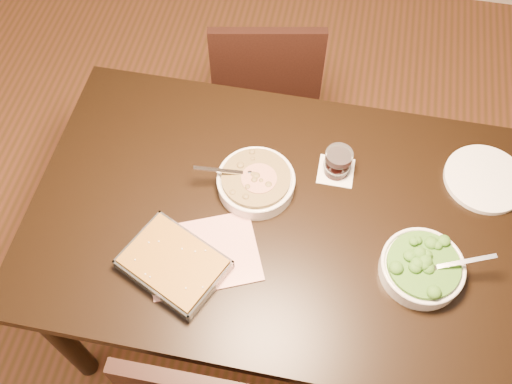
{
  "coord_description": "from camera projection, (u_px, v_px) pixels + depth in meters",
  "views": [
    {
      "loc": [
        0.11,
        -0.8,
        2.18
      ],
      "look_at": [
        -0.05,
        0.03,
        0.8
      ],
      "focal_mm": 40.0,
      "sensor_mm": 36.0,
      "label": 1
    }
  ],
  "objects": [
    {
      "name": "baking_dish",
      "position": [
        174.0,
        264.0,
        1.53
      ],
      "size": [
        0.32,
        0.29,
        0.05
      ],
      "rotation": [
        0.0,
        0.0,
        -0.44
      ],
      "color": "silver",
      "rests_on": "table"
    },
    {
      "name": "dinner_plate",
      "position": [
        485.0,
        179.0,
        1.69
      ],
      "size": [
        0.24,
        0.24,
        0.02
      ],
      "primitive_type": "cylinder",
      "color": "white",
      "rests_on": "table"
    },
    {
      "name": "stew_bowl",
      "position": [
        256.0,
        182.0,
        1.66
      ],
      "size": [
        0.25,
        0.23,
        0.09
      ],
      "color": "white",
      "rests_on": "table"
    },
    {
      "name": "magazine_a",
      "position": [
        203.0,
        254.0,
        1.57
      ],
      "size": [
        0.36,
        0.32,
        0.01
      ],
      "primitive_type": "cube",
      "rotation": [
        0.0,
        0.0,
        0.41
      ],
      "color": "#B13632",
      "rests_on": "table"
    },
    {
      "name": "coaster",
      "position": [
        336.0,
        171.0,
        1.72
      ],
      "size": [
        0.11,
        0.11,
        0.0
      ],
      "primitive_type": "cube",
      "color": "white",
      "rests_on": "table"
    },
    {
      "name": "ground",
      "position": [
        268.0,
        305.0,
        2.28
      ],
      "size": [
        4.0,
        4.0,
        0.0
      ],
      "primitive_type": "plane",
      "color": "#4A3015",
      "rests_on": "ground"
    },
    {
      "name": "table",
      "position": [
        272.0,
        229.0,
        1.72
      ],
      "size": [
        1.4,
        0.9,
        0.75
      ],
      "color": "black",
      "rests_on": "ground"
    },
    {
      "name": "broccoli_bowl",
      "position": [
        422.0,
        267.0,
        1.52
      ],
      "size": [
        0.25,
        0.23,
        0.09
      ],
      "color": "white",
      "rests_on": "table"
    },
    {
      "name": "wine_tumbler",
      "position": [
        338.0,
        162.0,
        1.67
      ],
      "size": [
        0.08,
        0.08,
        0.09
      ],
      "color": "black",
      "rests_on": "coaster"
    },
    {
      "name": "chair_far",
      "position": [
        266.0,
        84.0,
        2.26
      ],
      "size": [
        0.47,
        0.47,
        0.86
      ],
      "rotation": [
        0.0,
        0.0,
        3.33
      ],
      "color": "black",
      "rests_on": "ground"
    }
  ]
}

